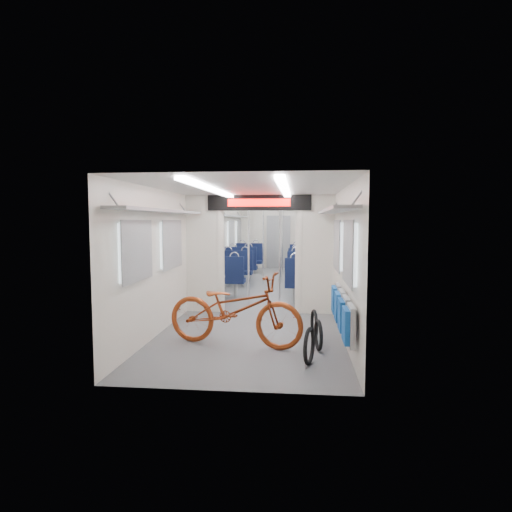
# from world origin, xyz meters

# --- Properties ---
(carriage) EXTENTS (12.00, 12.02, 2.31)m
(carriage) POSITION_xyz_m (0.00, -0.27, 1.50)
(carriage) COLOR #515456
(carriage) RESTS_ON ground
(bicycle) EXTENTS (2.13, 1.11, 1.06)m
(bicycle) POSITION_xyz_m (-0.15, -4.34, 0.53)
(bicycle) COLOR #923815
(bicycle) RESTS_ON ground
(flip_bench) EXTENTS (0.12, 2.07, 0.47)m
(flip_bench) POSITION_xyz_m (1.35, -4.52, 0.58)
(flip_bench) COLOR gray
(flip_bench) RESTS_ON carriage
(bike_hoop_a) EXTENTS (0.17, 0.48, 0.48)m
(bike_hoop_a) POSITION_xyz_m (0.90, -5.07, 0.21)
(bike_hoop_a) COLOR black
(bike_hoop_a) RESTS_ON ground
(bike_hoop_b) EXTENTS (0.12, 0.44, 0.44)m
(bike_hoop_b) POSITION_xyz_m (1.05, -4.46, 0.19)
(bike_hoop_b) COLOR black
(bike_hoop_b) RESTS_ON ground
(bike_hoop_c) EXTENTS (0.11, 0.47, 0.46)m
(bike_hoop_c) POSITION_xyz_m (1.01, -3.91, 0.21)
(bike_hoop_c) COLOR black
(bike_hoop_c) RESTS_ON ground
(seat_bay_near_left) EXTENTS (0.91, 2.05, 1.09)m
(seat_bay_near_left) POSITION_xyz_m (-0.93, 0.32, 0.54)
(seat_bay_near_left) COLOR black
(seat_bay_near_left) RESTS_ON ground
(seat_bay_near_right) EXTENTS (0.93, 2.14, 1.12)m
(seat_bay_near_right) POSITION_xyz_m (0.93, -0.15, 0.55)
(seat_bay_near_right) COLOR black
(seat_bay_near_right) RESTS_ON ground
(seat_bay_far_left) EXTENTS (0.95, 2.25, 1.15)m
(seat_bay_far_left) POSITION_xyz_m (-0.93, 3.19, 0.57)
(seat_bay_far_left) COLOR black
(seat_bay_far_left) RESTS_ON ground
(seat_bay_far_right) EXTENTS (0.93, 2.16, 1.12)m
(seat_bay_far_right) POSITION_xyz_m (0.93, 3.13, 0.55)
(seat_bay_far_right) COLOR black
(seat_bay_far_right) RESTS_ON ground
(stanchion_near_left) EXTENTS (0.04, 0.04, 2.30)m
(stanchion_near_left) POSITION_xyz_m (-0.27, -1.51, 1.15)
(stanchion_near_left) COLOR silver
(stanchion_near_left) RESTS_ON ground
(stanchion_near_right) EXTENTS (0.04, 0.04, 2.30)m
(stanchion_near_right) POSITION_xyz_m (0.37, -1.37, 1.15)
(stanchion_near_right) COLOR silver
(stanchion_near_right) RESTS_ON ground
(stanchion_far_left) EXTENTS (0.04, 0.04, 2.30)m
(stanchion_far_left) POSITION_xyz_m (-0.24, 1.75, 1.15)
(stanchion_far_left) COLOR silver
(stanchion_far_left) RESTS_ON ground
(stanchion_far_right) EXTENTS (0.04, 0.04, 2.30)m
(stanchion_far_right) POSITION_xyz_m (0.29, 2.00, 1.15)
(stanchion_far_right) COLOR silver
(stanchion_far_right) RESTS_ON ground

